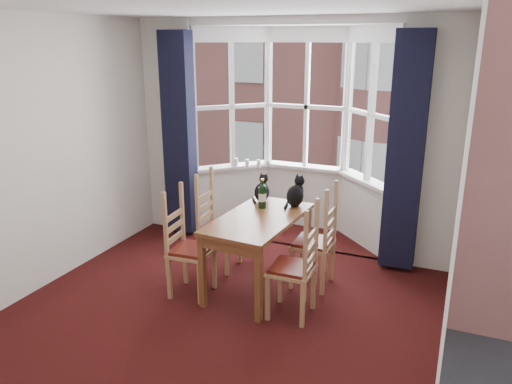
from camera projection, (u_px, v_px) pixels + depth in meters
The scene contains 22 objects.
floor at pixel (201, 333), 4.50m from camera, with size 4.50×4.50×0.00m, color black.
ceiling at pixel (189, 3), 3.68m from camera, with size 4.50×4.50×0.00m, color white.
wall_left at pixel (15, 162), 4.83m from camera, with size 4.50×4.50×0.00m, color silver.
wall_right at pixel (456, 217), 3.34m from camera, with size 4.50×4.50×0.00m, color silver.
wall_back_pier_left at pixel (171, 128), 6.68m from camera, with size 0.70×0.12×2.80m, color silver.
wall_back_pier_right at pixel (430, 148), 5.45m from camera, with size 0.70×0.12×2.80m, color silver.
bay_window at pixel (300, 130), 6.51m from camera, with size 2.76×0.94×2.80m.
curtain_left at pixel (179, 135), 6.45m from camera, with size 0.38×0.22×2.60m, color black.
curtain_right at pixel (405, 154), 5.39m from camera, with size 0.38×0.22×2.60m, color black.
dining_table at pixel (259, 227), 5.15m from camera, with size 0.80×1.38×0.80m.
chair_left_near at pixel (183, 250), 5.11m from camera, with size 0.43×0.45×0.92m.
chair_left_far at pixel (212, 227), 5.72m from camera, with size 0.41×0.43×0.92m.
chair_right_near at pixel (301, 271), 4.65m from camera, with size 0.41×0.43×0.92m.
chair_right_far at pixel (321, 245), 5.23m from camera, with size 0.40×0.42×0.92m.
cat_left at pixel (262, 190), 5.60m from camera, with size 0.19×0.25×0.32m.
cat_right at pixel (296, 194), 5.43m from camera, with size 0.23×0.29×0.35m.
wine_bottle at pixel (262, 195), 5.35m from camera, with size 0.08×0.08×0.33m.
candle_tall at pixel (236, 162), 6.84m from camera, with size 0.06×0.06×0.11m, color white.
candle_short at pixel (247, 163), 6.81m from camera, with size 0.06×0.06×0.10m, color white.
candle_extra at pixel (259, 164), 6.76m from camera, with size 0.05×0.05×0.11m, color white.
street at pixel (430, 167), 34.64m from camera, with size 80.00×80.00×0.00m, color #333335.
tenement_building at pixel (407, 69), 16.36m from camera, with size 18.40×7.80×15.20m.
Camera 1 is at (1.99, -3.42, 2.55)m, focal length 35.00 mm.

